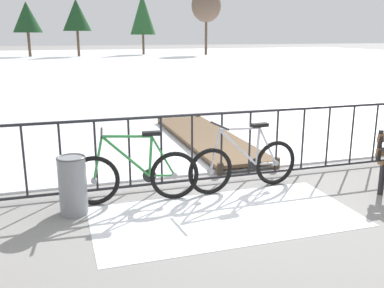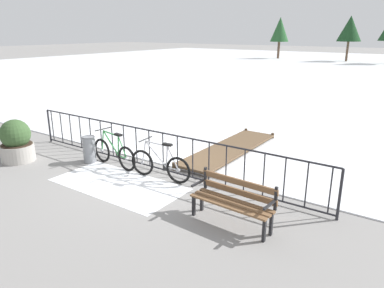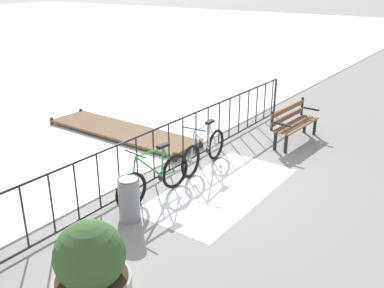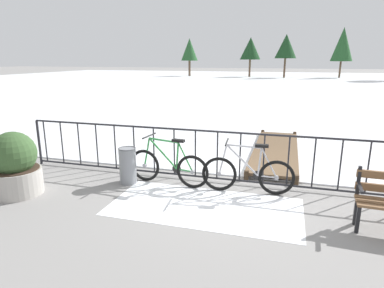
# 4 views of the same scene
# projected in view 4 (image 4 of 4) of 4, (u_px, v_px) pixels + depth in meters

# --- Properties ---
(ground_plane) EXTENTS (160.00, 160.00, 0.00)m
(ground_plane) POSITION_uv_depth(u_px,v_px,m) (228.00, 183.00, 6.68)
(ground_plane) COLOR gray
(frozen_pond) EXTENTS (80.00, 56.00, 0.03)m
(frozen_pond) POSITION_uv_depth(u_px,v_px,m) (279.00, 83.00, 33.06)
(frozen_pond) COLOR white
(frozen_pond) RESTS_ON ground
(snow_patch) EXTENTS (3.22, 1.58, 0.01)m
(snow_patch) POSITION_uv_depth(u_px,v_px,m) (205.00, 207.00, 5.61)
(snow_patch) COLOR white
(snow_patch) RESTS_ON ground
(railing_fence) EXTENTS (9.06, 0.06, 1.07)m
(railing_fence) POSITION_uv_depth(u_px,v_px,m) (229.00, 157.00, 6.54)
(railing_fence) COLOR #232328
(railing_fence) RESTS_ON ground
(bicycle_near_railing) EXTENTS (1.71, 0.52, 0.97)m
(bicycle_near_railing) POSITION_uv_depth(u_px,v_px,m) (248.00, 174.00, 6.12)
(bicycle_near_railing) COLOR black
(bicycle_near_railing) RESTS_ON ground
(bicycle_second) EXTENTS (1.71, 0.52, 0.97)m
(bicycle_second) POSITION_uv_depth(u_px,v_px,m) (168.00, 167.00, 6.53)
(bicycle_second) COLOR black
(bicycle_second) RESTS_ON ground
(planter_with_shrub) EXTENTS (0.89, 0.89, 1.17)m
(planter_with_shrub) POSITION_uv_depth(u_px,v_px,m) (15.00, 166.00, 6.03)
(planter_with_shrub) COLOR #ADA8A0
(planter_with_shrub) RESTS_ON ground
(trash_bin) EXTENTS (0.35, 0.35, 0.73)m
(trash_bin) POSITION_uv_depth(u_px,v_px,m) (128.00, 165.00, 6.60)
(trash_bin) COLOR gray
(trash_bin) RESTS_ON ground
(wooden_dock) EXTENTS (1.10, 4.23, 0.20)m
(wooden_dock) POSITION_uv_depth(u_px,v_px,m) (276.00, 150.00, 8.62)
(wooden_dock) COLOR brown
(wooden_dock) RESTS_ON ground
(tree_far_west) EXTENTS (2.68, 2.68, 5.37)m
(tree_far_west) POSITION_uv_depth(u_px,v_px,m) (286.00, 46.00, 41.34)
(tree_far_west) COLOR brown
(tree_far_west) RESTS_ON ground
(tree_west_mid) EXTENTS (2.65, 2.65, 6.19)m
(tree_west_mid) POSITION_uv_depth(u_px,v_px,m) (343.00, 44.00, 41.33)
(tree_west_mid) COLOR brown
(tree_west_mid) RESTS_ON ground
(tree_east_mid) EXTENTS (2.31, 2.31, 5.10)m
(tree_east_mid) POSITION_uv_depth(u_px,v_px,m) (189.00, 50.00, 45.67)
(tree_east_mid) COLOR brown
(tree_east_mid) RESTS_ON ground
(tree_far_east) EXTENTS (2.71, 2.71, 5.11)m
(tree_far_east) POSITION_uv_depth(u_px,v_px,m) (250.00, 49.00, 43.55)
(tree_far_east) COLOR brown
(tree_far_east) RESTS_ON ground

